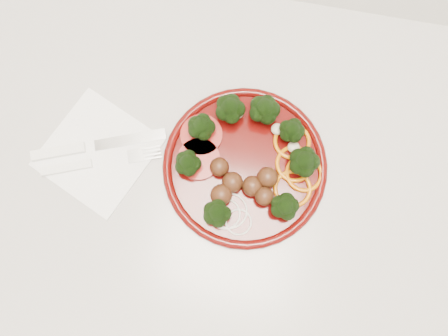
% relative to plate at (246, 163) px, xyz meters
% --- Properties ---
extents(counter, '(2.40, 0.60, 0.90)m').
position_rel_plate_xyz_m(counter, '(0.11, -0.01, -0.47)').
color(counter, beige).
rests_on(counter, ground).
extents(plate, '(0.25, 0.25, 0.06)m').
position_rel_plate_xyz_m(plate, '(0.00, 0.00, 0.00)').
color(plate, '#430605').
rests_on(plate, counter).
extents(napkin, '(0.20, 0.20, 0.00)m').
position_rel_plate_xyz_m(napkin, '(-0.23, -0.02, -0.02)').
color(napkin, white).
rests_on(napkin, counter).
extents(knife, '(0.20, 0.09, 0.01)m').
position_rel_plate_xyz_m(knife, '(-0.25, -0.02, -0.01)').
color(knife, silver).
rests_on(knife, napkin).
extents(fork, '(0.17, 0.08, 0.01)m').
position_rel_plate_xyz_m(fork, '(-0.24, -0.05, -0.01)').
color(fork, white).
rests_on(fork, napkin).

